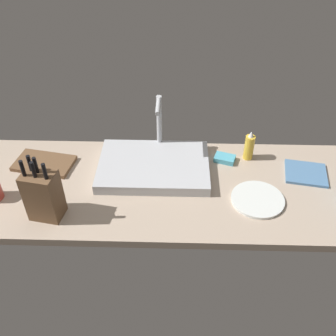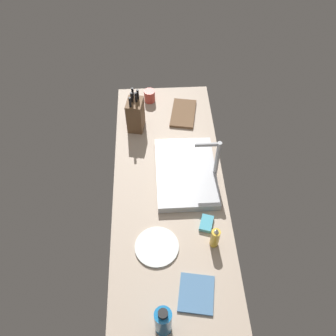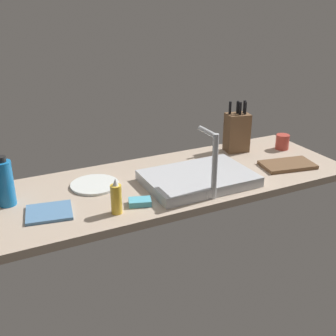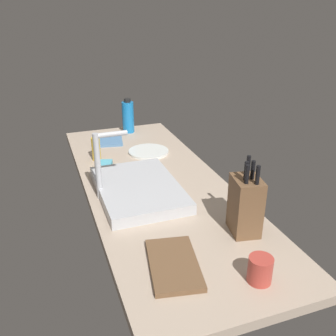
{
  "view_description": "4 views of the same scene",
  "coord_description": "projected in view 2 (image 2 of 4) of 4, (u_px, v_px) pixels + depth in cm",
  "views": [
    {
      "loc": [
        3.24,
        -120.17,
        113.8
      ],
      "look_at": [
        -0.22,
        3.06,
        10.56
      ],
      "focal_mm": 41.36,
      "sensor_mm": 36.0,
      "label": 1
    },
    {
      "loc": [
        112.58,
        -6.46,
        162.32
      ],
      "look_at": [
        -4.76,
        -0.36,
        13.11
      ],
      "focal_mm": 37.99,
      "sensor_mm": 36.0,
      "label": 2
    },
    {
      "loc": [
        81.47,
        158.03,
        82.63
      ],
      "look_at": [
        3.63,
        -0.41,
        8.95
      ],
      "focal_mm": 44.85,
      "sensor_mm": 36.0,
      "label": 3
    },
    {
      "loc": [
        -143.22,
        45.19,
        79.37
      ],
      "look_at": [
        -5.06,
        -4.19,
        12.65
      ],
      "focal_mm": 40.28,
      "sensor_mm": 36.0,
      "label": 4
    }
  ],
  "objects": [
    {
      "name": "coffee_mug",
      "position": [
        150.0,
        96.0,
        2.35
      ],
      "size": [
        7.21,
        7.21,
        8.12
      ],
      "primitive_type": "cylinder",
      "color": "#B23D33",
      "rests_on": "countertop_slab"
    },
    {
      "name": "soap_bottle",
      "position": [
        215.0,
        238.0,
        1.68
      ],
      "size": [
        4.36,
        4.36,
        14.63
      ],
      "color": "gold",
      "rests_on": "countertop_slab"
    },
    {
      "name": "faucet",
      "position": [
        215.0,
        158.0,
        1.85
      ],
      "size": [
        5.5,
        13.75,
        28.1
      ],
      "color": "#B7BABF",
      "rests_on": "countertop_slab"
    },
    {
      "name": "countertop_slab",
      "position": [
        169.0,
        187.0,
        1.96
      ],
      "size": [
        166.25,
        60.93,
        3.5
      ],
      "primitive_type": "cube",
      "color": "tan",
      "rests_on": "ground"
    },
    {
      "name": "dinner_plate",
      "position": [
        157.0,
        247.0,
        1.71
      ],
      "size": [
        21.4,
        21.4,
        1.2
      ],
      "primitive_type": "cylinder",
      "color": "silver",
      "rests_on": "countertop_slab"
    },
    {
      "name": "cutting_board",
      "position": [
        183.0,
        113.0,
        2.29
      ],
      "size": [
        27.88,
        19.22,
        1.8
      ],
      "primitive_type": "cube",
      "rotation": [
        0.0,
        0.0,
        -0.18
      ],
      "color": "brown",
      "rests_on": "countertop_slab"
    },
    {
      "name": "knife_block",
      "position": [
        135.0,
        114.0,
        2.14
      ],
      "size": [
        13.46,
        11.15,
        27.12
      ],
      "rotation": [
        0.0,
        0.0,
        -0.18
      ],
      "color": "brown",
      "rests_on": "countertop_slab"
    },
    {
      "name": "water_bottle",
      "position": [
        163.0,
        321.0,
        1.42
      ],
      "size": [
        7.08,
        7.08,
        20.84
      ],
      "color": "#1970B7",
      "rests_on": "countertop_slab"
    },
    {
      "name": "dish_towel",
      "position": [
        196.0,
        294.0,
        1.57
      ],
      "size": [
        19.8,
        18.2,
        1.2
      ],
      "primitive_type": "cube",
      "rotation": [
        0.0,
        0.0,
        -0.17
      ],
      "color": "teal",
      "rests_on": "countertop_slab"
    },
    {
      "name": "dish_sponge",
      "position": [
        206.0,
        223.0,
        1.79
      ],
      "size": [
        10.41,
        8.48,
        2.4
      ],
      "primitive_type": "cube",
      "rotation": [
        0.0,
        0.0,
        -0.31
      ],
      "color": "#4CA3BC",
      "rests_on": "countertop_slab"
    },
    {
      "name": "sink_basin",
      "position": [
        186.0,
        173.0,
        1.97
      ],
      "size": [
        47.88,
        32.7,
        4.56
      ],
      "primitive_type": "cube",
      "color": "#B7BABF",
      "rests_on": "countertop_slab"
    }
  ]
}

